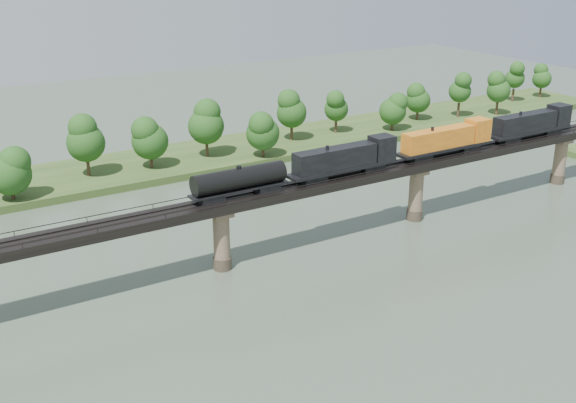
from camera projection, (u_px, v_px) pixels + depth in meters
ground at (331, 357)px, 90.93m from camera, size 400.00×400.00×0.00m
far_bank at (109, 173)px, 158.37m from camera, size 300.00×24.00×1.60m
bridge at (222, 237)px, 112.93m from camera, size 236.00×30.00×11.50m
bridge_superstructure at (220, 199)px, 110.72m from camera, size 220.00×4.90×0.75m
far_treeline at (74, 148)px, 147.96m from camera, size 289.06×17.54×13.60m
freight_train at (414, 147)px, 128.99m from camera, size 84.72×3.30×5.83m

